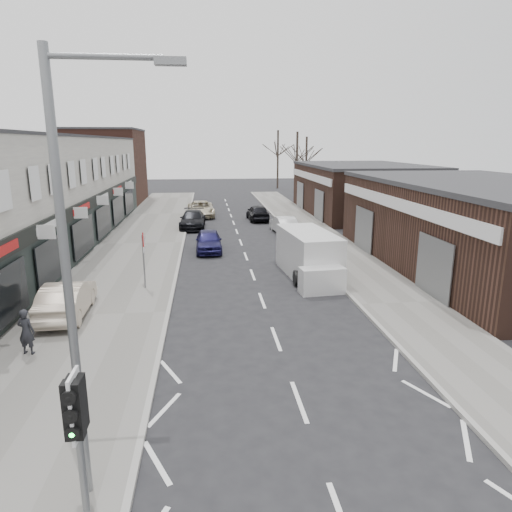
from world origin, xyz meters
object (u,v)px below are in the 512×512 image
object	(u,v)px
warning_sign	(144,244)
pedestrian	(26,332)
sedan_on_pavement	(67,299)
white_van	(309,256)
parked_car_left_b	(193,220)
parked_car_left_a	(209,241)
street_lamp	(76,265)
parked_car_right_a	(284,225)
parked_car_left_c	(201,209)
parked_car_right_b	(258,212)
traffic_light	(77,421)

from	to	relation	value
warning_sign	pedestrian	world-z (taller)	warning_sign
warning_sign	sedan_on_pavement	size ratio (longest dim) A/B	0.65
white_van	parked_car_left_b	bearing A→B (deg)	107.68
parked_car_left_a	street_lamp	bearing A→B (deg)	-96.96
parked_car_right_a	street_lamp	bearing A→B (deg)	67.89
white_van	parked_car_left_c	size ratio (longest dim) A/B	1.19
sedan_on_pavement	parked_car_left_a	size ratio (longest dim) A/B	1.06
parked_car_left_a	parked_car_right_b	size ratio (longest dim) A/B	0.96
street_lamp	parked_car_right_a	world-z (taller)	street_lamp
white_van	parked_car_left_c	world-z (taller)	white_van
parked_car_left_b	warning_sign	bearing A→B (deg)	-94.49
traffic_light	street_lamp	world-z (taller)	street_lamp
pedestrian	parked_car_right_b	xyz separation A→B (m)	(10.24, 25.55, -0.17)
parked_car_left_a	parked_car_left_c	bearing A→B (deg)	91.91
traffic_light	sedan_on_pavement	world-z (taller)	traffic_light
sedan_on_pavement	parked_car_left_a	distance (m)	12.15
parked_car_right_a	parked_car_right_b	xyz separation A→B (m)	(-1.30, 6.04, 0.05)
parked_car_left_a	parked_car_right_a	distance (m)	7.87
parked_car_left_c	parked_car_right_b	size ratio (longest dim) A/B	1.24
traffic_light	parked_car_right_a	xyz separation A→B (m)	(7.90, 27.01, -1.76)
parked_car_left_a	parked_car_left_b	bearing A→B (deg)	97.81
sedan_on_pavement	parked_car_right_a	size ratio (longest dim) A/B	1.05
warning_sign	sedan_on_pavement	xyz separation A→B (m)	(-2.57, -3.25, -1.39)
pedestrian	parked_car_right_b	distance (m)	27.53
street_lamp	parked_car_left_b	world-z (taller)	street_lamp
pedestrian	parked_car_left_c	distance (m)	28.76
parked_car_left_a	traffic_light	bearing A→B (deg)	-96.27
parked_car_left_a	white_van	bearing A→B (deg)	-51.27
warning_sign	parked_car_right_b	bearing A→B (deg)	68.86
street_lamp	warning_sign	bearing A→B (deg)	92.84
white_van	parked_car_left_b	size ratio (longest dim) A/B	1.27
white_van	parked_car_right_a	size ratio (longest dim) A/B	1.53
sedan_on_pavement	parked_car_left_b	world-z (taller)	sedan_on_pavement
parked_car_left_a	parked_car_left_c	world-z (taller)	parked_car_left_c
white_van	warning_sign	bearing A→B (deg)	-175.61
parked_car_left_c	parked_car_right_a	distance (m)	10.78
parked_car_left_a	parked_car_left_c	distance (m)	14.20
warning_sign	sedan_on_pavement	distance (m)	4.37
street_lamp	parked_car_left_c	size ratio (longest dim) A/B	1.56
sedan_on_pavement	pedestrian	world-z (taller)	pedestrian
parked_car_right_a	parked_car_left_a	bearing A→B (deg)	38.75
parked_car_left_b	parked_car_right_a	xyz separation A→B (m)	(6.90, -2.84, -0.04)
street_lamp	parked_car_left_a	distance (m)	20.88
parked_car_left_a	parked_car_right_b	xyz separation A→B (m)	(4.40, 11.46, 0.03)
parked_car_left_b	sedan_on_pavement	bearing A→B (deg)	-100.93
pedestrian	parked_car_right_a	world-z (taller)	pedestrian
white_van	parked_car_left_b	xyz separation A→B (m)	(-6.22, 14.42, -0.39)
parked_car_left_b	white_van	bearing A→B (deg)	-64.83
traffic_light	street_lamp	xyz separation A→B (m)	(-0.13, 1.22, 2.20)
parked_car_left_b	parked_car_left_c	distance (m)	5.95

